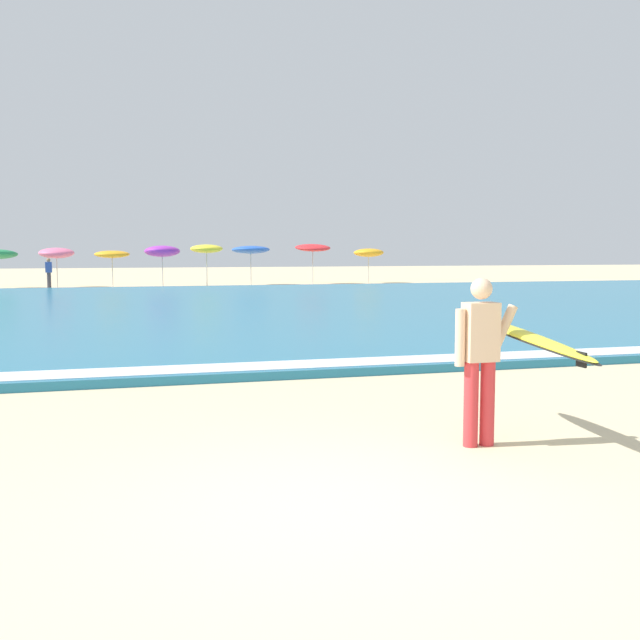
% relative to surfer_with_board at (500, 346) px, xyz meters
% --- Properties ---
extents(ground_plane, '(160.00, 160.00, 0.00)m').
position_rel_surfer_with_board_xyz_m(ground_plane, '(-2.17, -1.41, -1.03)').
color(ground_plane, beige).
extents(sea, '(120.00, 28.00, 0.14)m').
position_rel_surfer_with_board_xyz_m(sea, '(-2.17, 18.31, -0.96)').
color(sea, teal).
rests_on(sea, ground).
extents(surf_foam, '(120.00, 0.85, 0.01)m').
position_rel_surfer_with_board_xyz_m(surf_foam, '(-2.17, 4.91, -0.88)').
color(surf_foam, white).
rests_on(surf_foam, sea).
extents(surfer_with_board, '(0.93, 2.54, 1.73)m').
position_rel_surfer_with_board_xyz_m(surfer_with_board, '(0.00, 0.00, 0.00)').
color(surfer_with_board, red).
rests_on(surfer_with_board, ground).
extents(beach_umbrella_2, '(1.83, 1.85, 2.16)m').
position_rel_surfer_with_board_xyz_m(beach_umbrella_2, '(-6.63, 35.32, 0.81)').
color(beach_umbrella_2, beige).
rests_on(beach_umbrella_2, ground).
extents(beach_umbrella_3, '(1.83, 1.83, 1.98)m').
position_rel_surfer_with_board_xyz_m(beach_umbrella_3, '(-3.79, 34.25, 0.74)').
color(beach_umbrella_3, beige).
rests_on(beach_umbrella_3, ground).
extents(beach_umbrella_4, '(1.87, 1.90, 2.28)m').
position_rel_surfer_with_board_xyz_m(beach_umbrella_4, '(-1.22, 33.76, 0.90)').
color(beach_umbrella_4, beige).
rests_on(beach_umbrella_4, ground).
extents(beach_umbrella_5, '(1.76, 1.76, 2.30)m').
position_rel_surfer_with_board_xyz_m(beach_umbrella_5, '(1.17, 34.15, 1.03)').
color(beach_umbrella_5, beige).
rests_on(beach_umbrella_5, ground).
extents(beach_umbrella_6, '(2.15, 2.17, 2.26)m').
position_rel_surfer_with_board_xyz_m(beach_umbrella_6, '(3.80, 35.21, 0.97)').
color(beach_umbrella_6, beige).
rests_on(beach_umbrella_6, ground).
extents(beach_umbrella_7, '(2.07, 2.10, 2.41)m').
position_rel_surfer_with_board_xyz_m(beach_umbrella_7, '(7.50, 35.46, 1.09)').
color(beach_umbrella_7, beige).
rests_on(beach_umbrella_7, ground).
extents(beach_umbrella_8, '(1.79, 1.81, 2.10)m').
position_rel_surfer_with_board_xyz_m(beach_umbrella_8, '(11.04, 35.72, 0.80)').
color(beach_umbrella_8, beige).
rests_on(beach_umbrella_8, ground).
extents(beachgoer_near_row_left, '(0.32, 0.20, 1.58)m').
position_rel_surfer_with_board_xyz_m(beachgoer_near_row_left, '(-6.93, 33.84, -0.18)').
color(beachgoer_near_row_left, '#383842').
rests_on(beachgoer_near_row_left, ground).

